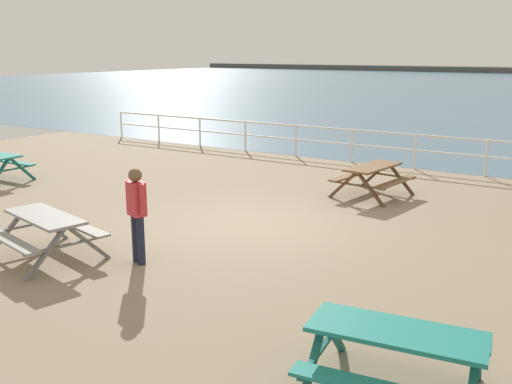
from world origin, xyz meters
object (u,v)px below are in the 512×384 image
(picnic_table_mid_centre, at_px, (45,226))
(picnic_table_near_left, at_px, (373,173))
(visitor, at_px, (137,210))
(picnic_table_far_left, at_px, (396,347))

(picnic_table_mid_centre, bearing_deg, picnic_table_near_left, 79.59)
(picnic_table_near_left, bearing_deg, picnic_table_mid_centre, 164.02)
(visitor, bearing_deg, picnic_table_near_left, 6.90)
(picnic_table_far_left, height_order, visitor, visitor)
(picnic_table_far_left, bearing_deg, picnic_table_mid_centre, 164.96)
(picnic_table_far_left, xyz_separation_m, visitor, (-5.09, 1.53, 0.36))
(picnic_table_near_left, xyz_separation_m, picnic_table_mid_centre, (-3.14, -7.33, 0.00))
(visitor, bearing_deg, picnic_table_mid_centre, 133.82)
(picnic_table_near_left, distance_m, picnic_table_far_left, 8.90)
(picnic_table_far_left, bearing_deg, picnic_table_near_left, 105.41)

